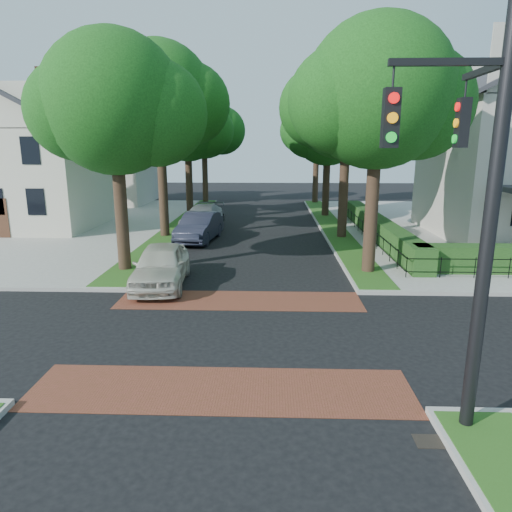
% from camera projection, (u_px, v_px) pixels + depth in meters
% --- Properties ---
extents(ground, '(120.00, 120.00, 0.00)m').
position_uv_depth(ground, '(232.00, 335.00, 13.85)').
color(ground, black).
rests_on(ground, ground).
extents(crosswalk_far, '(9.00, 2.20, 0.01)m').
position_uv_depth(crosswalk_far, '(240.00, 300.00, 16.95)').
color(crosswalk_far, brown).
rests_on(crosswalk_far, ground).
extents(crosswalk_near, '(9.00, 2.20, 0.01)m').
position_uv_depth(crosswalk_near, '(221.00, 389.00, 10.73)').
color(crosswalk_near, brown).
rests_on(crosswalk_near, ground).
extents(storm_drain, '(0.65, 0.45, 0.01)m').
position_uv_depth(storm_drain, '(431.00, 441.00, 8.84)').
color(storm_drain, black).
rests_on(storm_drain, ground).
extents(grass_strip_ne, '(1.60, 29.80, 0.02)m').
position_uv_depth(grass_strip_ne, '(331.00, 225.00, 32.19)').
color(grass_strip_ne, '#274B15').
rests_on(grass_strip_ne, sidewalk_ne).
extents(grass_strip_nw, '(1.60, 29.80, 0.02)m').
position_uv_depth(grass_strip_nw, '(180.00, 224.00, 32.55)').
color(grass_strip_nw, '#274B15').
rests_on(grass_strip_nw, sidewalk_nw).
extents(tree_right_near, '(7.75, 6.67, 10.66)m').
position_uv_depth(tree_right_near, '(380.00, 96.00, 18.91)').
color(tree_right_near, black).
rests_on(tree_right_near, sidewalk_ne).
extents(tree_right_mid, '(8.25, 7.09, 11.22)m').
position_uv_depth(tree_right_mid, '(349.00, 104.00, 26.61)').
color(tree_right_mid, black).
rests_on(tree_right_mid, sidewalk_ne).
extents(tree_right_far, '(7.25, 6.23, 9.74)m').
position_uv_depth(tree_right_far, '(329.00, 129.00, 35.58)').
color(tree_right_far, black).
rests_on(tree_right_far, sidewalk_ne).
extents(tree_right_back, '(7.50, 6.45, 10.20)m').
position_uv_depth(tree_right_back, '(318.00, 129.00, 44.25)').
color(tree_right_back, black).
rests_on(tree_right_back, sidewalk_ne).
extents(tree_left_near, '(7.50, 6.45, 10.20)m').
position_uv_depth(tree_left_near, '(118.00, 106.00, 19.35)').
color(tree_left_near, black).
rests_on(tree_left_near, sidewalk_nw).
extents(tree_left_mid, '(8.00, 6.88, 11.48)m').
position_uv_depth(tree_left_mid, '(161.00, 98.00, 26.88)').
color(tree_left_mid, black).
rests_on(tree_left_mid, sidewalk_nw).
extents(tree_left_far, '(7.00, 6.02, 9.86)m').
position_uv_depth(tree_left_far, '(189.00, 126.00, 35.89)').
color(tree_left_far, black).
rests_on(tree_left_far, sidewalk_nw).
extents(tree_left_back, '(7.75, 6.66, 10.44)m').
position_uv_depth(tree_left_back, '(205.00, 127.00, 44.59)').
color(tree_left_back, black).
rests_on(tree_left_back, sidewalk_nw).
extents(hedge_main_road, '(1.00, 18.00, 1.20)m').
position_uv_depth(hedge_main_road, '(378.00, 227.00, 27.99)').
color(hedge_main_road, '#143B14').
rests_on(hedge_main_road, sidewalk_ne).
extents(fence_main_road, '(0.06, 18.00, 0.90)m').
position_uv_depth(fence_main_road, '(365.00, 230.00, 28.05)').
color(fence_main_road, black).
rests_on(fence_main_road, sidewalk_ne).
extents(house_left_near, '(10.00, 9.00, 10.14)m').
position_uv_depth(house_left_near, '(25.00, 155.00, 30.67)').
color(house_left_near, beige).
rests_on(house_left_near, sidewalk_nw).
extents(house_left_far, '(10.00, 9.00, 10.14)m').
position_uv_depth(house_left_far, '(101.00, 152.00, 44.27)').
color(house_left_far, '#BDB6A9').
rests_on(house_left_far, sidewalk_nw).
extents(traffic_signal, '(2.17, 2.00, 8.00)m').
position_uv_depth(traffic_signal, '(476.00, 196.00, 8.29)').
color(traffic_signal, black).
rests_on(traffic_signal, sidewalk_se).
extents(parked_car_front, '(2.41, 5.16, 1.71)m').
position_uv_depth(parked_car_front, '(161.00, 265.00, 18.62)').
color(parked_car_front, beige).
rests_on(parked_car_front, ground).
extents(parked_car_middle, '(2.41, 5.37, 1.71)m').
position_uv_depth(parked_car_middle, '(199.00, 227.00, 27.46)').
color(parked_car_middle, '#222433').
rests_on(parked_car_middle, ground).
extents(parked_car_rear, '(2.82, 5.79, 1.62)m').
position_uv_depth(parked_car_rear, '(203.00, 217.00, 31.57)').
color(parked_car_rear, slate).
rests_on(parked_car_rear, ground).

